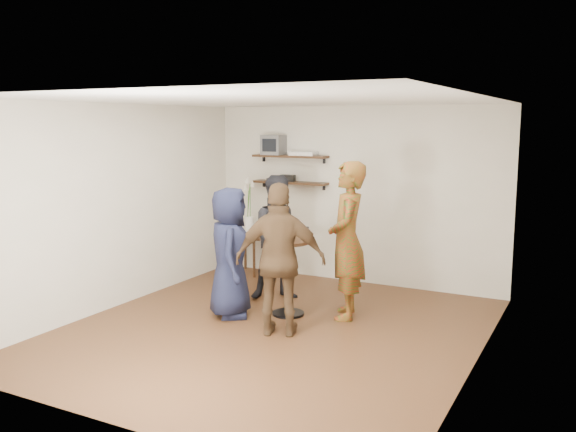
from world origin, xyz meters
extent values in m
cube|color=#3F2614|center=(0.00, 0.00, -0.02)|extent=(4.50, 5.00, 0.04)
cube|color=white|center=(0.00, 0.00, 2.62)|extent=(4.50, 5.00, 0.04)
cube|color=beige|center=(0.00, 2.52, 1.30)|extent=(4.50, 0.04, 2.60)
cube|color=beige|center=(0.00, -2.52, 1.30)|extent=(4.50, 0.04, 2.60)
cube|color=beige|center=(-2.27, 0.00, 1.30)|extent=(0.04, 5.00, 2.60)
cube|color=beige|center=(2.27, 0.00, 1.30)|extent=(0.04, 5.00, 2.60)
cube|color=black|center=(-1.00, 2.38, 1.85)|extent=(1.20, 0.25, 0.04)
cube|color=black|center=(-1.00, 2.38, 1.45)|extent=(1.20, 0.25, 0.04)
cube|color=#59595B|center=(-1.28, 2.38, 2.02)|extent=(0.32, 0.30, 0.30)
cube|color=silver|center=(-0.77, 2.38, 1.90)|extent=(0.40, 0.24, 0.06)
cube|color=black|center=(-1.04, 2.38, 1.52)|extent=(0.22, 0.10, 0.10)
cube|color=black|center=(-1.28, 2.42, 1.48)|extent=(0.30, 0.05, 0.03)
cube|color=black|center=(-1.63, 2.20, 0.60)|extent=(0.61, 0.61, 0.04)
cylinder|color=black|center=(-1.83, 1.99, 0.29)|extent=(0.04, 0.04, 0.58)
cylinder|color=black|center=(-1.42, 1.99, 0.29)|extent=(0.04, 0.04, 0.58)
cylinder|color=black|center=(-1.83, 2.41, 0.29)|extent=(0.04, 0.04, 0.58)
cylinder|color=black|center=(-1.42, 2.41, 0.29)|extent=(0.04, 0.04, 0.58)
cylinder|color=white|center=(-1.63, 2.20, 0.76)|extent=(0.13, 0.13, 0.29)
cylinder|color=#367321|center=(-1.65, 2.20, 1.05)|extent=(0.01, 0.07, 0.52)
cone|color=white|center=(-1.69, 2.20, 1.37)|extent=(0.07, 0.08, 0.11)
cylinder|color=#367321|center=(-1.61, 2.21, 1.08)|extent=(0.03, 0.05, 0.58)
cone|color=white|center=(-1.58, 2.23, 1.43)|extent=(0.10, 0.12, 0.12)
cylinder|color=#367321|center=(-1.63, 2.19, 1.11)|extent=(0.09, 0.08, 0.63)
cone|color=white|center=(-1.63, 2.16, 1.49)|extent=(0.12, 0.12, 0.12)
cylinder|color=black|center=(-0.11, 0.61, 0.92)|extent=(0.52, 0.52, 0.04)
cylinder|color=black|center=(-0.11, 0.61, 0.47)|extent=(0.07, 0.07, 0.87)
cylinder|color=black|center=(-0.11, 0.61, 0.01)|extent=(0.40, 0.40, 0.03)
cylinder|color=silver|center=(-0.18, 0.57, 0.94)|extent=(0.06, 0.06, 0.00)
cylinder|color=silver|center=(-0.18, 0.57, 0.99)|extent=(0.01, 0.01, 0.09)
cylinder|color=silver|center=(-0.18, 0.57, 1.09)|extent=(0.07, 0.07, 0.11)
cylinder|color=#E7B85F|center=(-0.18, 0.57, 1.07)|extent=(0.06, 0.06, 0.06)
cylinder|color=silver|center=(-0.04, 0.58, 0.94)|extent=(0.07, 0.07, 0.00)
cylinder|color=silver|center=(-0.04, 0.58, 1.00)|extent=(0.01, 0.01, 0.10)
cylinder|color=silver|center=(-0.04, 0.58, 1.10)|extent=(0.07, 0.07, 0.12)
cylinder|color=#E7B85F|center=(-0.04, 0.58, 1.08)|extent=(0.07, 0.07, 0.07)
cylinder|color=silver|center=(-0.14, 0.67, 0.94)|extent=(0.06, 0.06, 0.00)
cylinder|color=silver|center=(-0.14, 0.67, 0.99)|extent=(0.01, 0.01, 0.09)
cylinder|color=silver|center=(-0.14, 0.67, 1.09)|extent=(0.07, 0.07, 0.11)
cylinder|color=#E7B85F|center=(-0.14, 0.67, 1.07)|extent=(0.06, 0.06, 0.06)
cylinder|color=silver|center=(-0.10, 0.64, 0.94)|extent=(0.06, 0.06, 0.00)
cylinder|color=silver|center=(-0.10, 0.64, 0.99)|extent=(0.01, 0.01, 0.08)
cylinder|color=silver|center=(-0.10, 0.64, 1.08)|extent=(0.06, 0.06, 0.10)
cylinder|color=#E7B85F|center=(-0.10, 0.64, 1.06)|extent=(0.06, 0.06, 0.06)
imported|color=#A11F12|center=(0.56, 0.86, 0.95)|extent=(0.67, 0.81, 1.91)
imported|color=black|center=(-0.53, 1.19, 0.84)|extent=(1.03, 0.99, 1.67)
imported|color=#161932|center=(-0.72, 0.24, 0.80)|extent=(0.84, 0.93, 1.59)
imported|color=#4C3520|center=(0.14, -0.06, 0.86)|extent=(1.09, 0.74, 1.71)
camera|label=1|loc=(3.26, -5.84, 2.36)|focal=38.00mm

